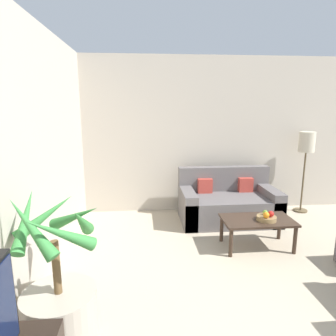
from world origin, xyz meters
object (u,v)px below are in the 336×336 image
potted_palm (60,304)px  apple_green (265,212)px  floor_lamp (306,147)px  fruit_bowl (266,218)px  coffee_table (257,223)px  sofa_loveseat (228,204)px  apple_red (271,214)px  orange_fruit (266,215)px

potted_palm → apple_green: size_ratio=20.13×
floor_lamp → fruit_bowl: 1.95m
floor_lamp → coffee_table: 2.01m
sofa_loveseat → fruit_bowl: sofa_loveseat is taller
coffee_table → apple_green: (0.10, -0.00, 0.15)m
potted_palm → apple_red: 2.71m
potted_palm → apple_red: potted_palm is taller
sofa_loveseat → apple_red: (0.25, -1.07, 0.22)m
potted_palm → floor_lamp: bearing=38.3°
fruit_bowl → orange_fruit: orange_fruit is taller
potted_palm → apple_green: (2.27, 1.49, 0.12)m
orange_fruit → potted_palm: bearing=-148.5°
sofa_loveseat → apple_red: bearing=-76.7°
potted_palm → sofa_loveseat: bearing=50.2°
floor_lamp → apple_red: size_ratio=18.29×
sofa_loveseat → apple_green: size_ratio=24.29×
fruit_bowl → potted_palm: bearing=-147.7°
coffee_table → apple_red: 0.22m
fruit_bowl → apple_red: bearing=-30.4°
potted_palm → fruit_bowl: bearing=32.3°
floor_lamp → apple_green: 1.89m
sofa_loveseat → orange_fruit: 1.14m
sofa_loveseat → fruit_bowl: bearing=-78.7°
floor_lamp → apple_green: (-1.23, -1.28, -0.67)m
apple_red → potted_palm: bearing=-148.6°
floor_lamp → apple_green: floor_lamp is taller
potted_palm → coffee_table: 2.64m
coffee_table → apple_green: size_ratio=14.51×
apple_green → orange_fruit: (-0.04, -0.12, 0.01)m
potted_palm → floor_lamp: 4.53m
floor_lamp → fruit_bowl: (-1.23, -1.33, -0.73)m
coffee_table → fruit_bowl: bearing=-29.9°
sofa_loveseat → coffee_table: bearing=-83.5°
potted_palm → orange_fruit: 2.63m
sofa_loveseat → orange_fruit: size_ratio=19.59×
floor_lamp → fruit_bowl: floor_lamp is taller
apple_green → floor_lamp: bearing=46.1°
apple_red → apple_green: bearing=118.0°
fruit_bowl → apple_red: (0.04, -0.03, 0.07)m
floor_lamp → apple_red: floor_lamp is taller
sofa_loveseat → coffee_table: (0.11, -0.99, 0.06)m
potted_palm → apple_green: potted_palm is taller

